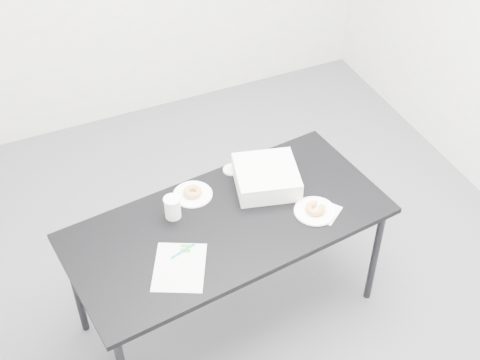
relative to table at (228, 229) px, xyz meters
name	(u,v)px	position (x,y,z in m)	size (l,w,h in m)	color
floor	(225,291)	(0.04, 0.15, -0.70)	(4.00, 4.00, 0.00)	#535359
table	(228,229)	(0.00, 0.00, 0.00)	(1.75, 0.98, 0.76)	black
scorecard	(180,267)	(-0.34, -0.19, 0.06)	(0.24, 0.31, 0.00)	white
logo_patch	(186,248)	(-0.27, -0.09, 0.06)	(0.05, 0.05, 0.00)	green
pen	(183,251)	(-0.29, -0.10, 0.06)	(0.01, 0.01, 0.14)	#0B837C
napkin	(323,211)	(0.49, -0.14, 0.06)	(0.15, 0.15, 0.00)	white
plate_near	(315,211)	(0.44, -0.12, 0.06)	(0.22, 0.22, 0.01)	white
donut_near	(315,208)	(0.44, -0.12, 0.08)	(0.10, 0.10, 0.03)	gold
plate_far	(193,194)	(-0.09, 0.26, 0.06)	(0.21, 0.21, 0.01)	white
donut_far	(193,192)	(-0.09, 0.26, 0.08)	(0.10, 0.10, 0.03)	gold
coffee_cup	(172,207)	(-0.24, 0.15, 0.12)	(0.08, 0.08, 0.12)	white
cup_lid	(231,170)	(0.17, 0.36, 0.06)	(0.09, 0.09, 0.01)	white
bakery_box	(266,177)	(0.30, 0.17, 0.11)	(0.33, 0.33, 0.11)	white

